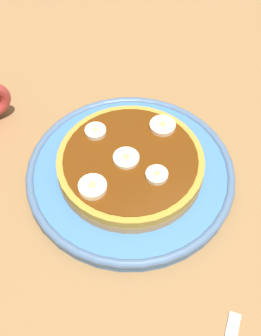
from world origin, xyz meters
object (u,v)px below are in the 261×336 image
object	(u,v)px
plate	(130,173)
banana_slice_4	(96,132)
banana_slice_1	(157,175)
banana_slice_0	(126,159)
pancake_stack	(130,163)
banana_slice_3	(93,187)
banana_slice_2	(162,126)

from	to	relation	value
plate	banana_slice_4	size ratio (longest dim) A/B	9.75
plate	banana_slice_1	distance (cm)	5.58
banana_slice_4	banana_slice_1	bearing A→B (deg)	-70.90
banana_slice_0	banana_slice_1	xyz separation A→B (cm)	(2.03, -4.10, 0.06)
banana_slice_0	banana_slice_4	world-z (taller)	banana_slice_4
banana_slice_4	banana_slice_0	bearing A→B (deg)	-76.34
plate	pancake_stack	world-z (taller)	pancake_stack
banana_slice_1	banana_slice_4	size ratio (longest dim) A/B	0.98
banana_slice_0	banana_slice_4	bearing A→B (deg)	103.66
pancake_stack	banana_slice_3	size ratio (longest dim) A/B	5.58
banana_slice_2	banana_slice_0	bearing A→B (deg)	-159.81
banana_slice_2	banana_slice_3	bearing A→B (deg)	-160.04
banana_slice_0	banana_slice_3	size ratio (longest dim) A/B	0.96
pancake_stack	banana_slice_1	bearing A→B (deg)	-72.78
pancake_stack	banana_slice_4	world-z (taller)	banana_slice_4
banana_slice_2	banana_slice_4	xyz separation A→B (cm)	(-8.28, 3.40, 0.00)
plate	banana_slice_3	world-z (taller)	banana_slice_3
banana_slice_0	plate	bearing A→B (deg)	2.67
plate	pancake_stack	bearing A→B (deg)	66.75
pancake_stack	banana_slice_2	size ratio (longest dim) A/B	5.57
pancake_stack	plate	bearing A→B (deg)	-113.25
plate	banana_slice_4	xyz separation A→B (cm)	(-2.06, 5.89, 3.47)
pancake_stack	banana_slice_2	xyz separation A→B (cm)	(6.15, 2.32, 1.58)
banana_slice_3	banana_slice_4	distance (cm)	8.96
pancake_stack	banana_slice_0	bearing A→B (deg)	-164.31
plate	banana_slice_3	xyz separation A→B (cm)	(-6.25, -2.04, 3.55)
pancake_stack	banana_slice_2	distance (cm)	6.76
banana_slice_1	banana_slice_0	bearing A→B (deg)	116.34
banana_slice_3	banana_slice_1	bearing A→B (deg)	-15.29
pancake_stack	banana_slice_1	distance (cm)	4.77
plate	banana_slice_0	world-z (taller)	banana_slice_0
banana_slice_1	banana_slice_4	world-z (taller)	same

